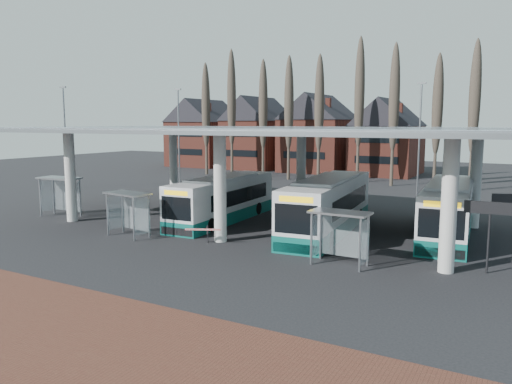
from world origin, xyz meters
The scene contains 15 objects.
ground centered at (0.00, 0.00, 0.00)m, with size 140.00×140.00×0.00m, color black.
station_canopy centered at (0.00, 8.00, 5.68)m, with size 32.00×16.00×6.34m.
poplar_row centered at (0.00, 33.00, 8.78)m, with size 45.10×1.10×14.50m.
townhouse_row centered at (-15.75, 44.00, 5.94)m, with size 36.80×10.30×12.25m.
lamp_post_a centered at (-18.00, 22.00, 5.34)m, with size 0.80×0.16×10.17m.
lamp_post_b centered at (6.00, 26.00, 5.34)m, with size 0.80×0.16×10.17m.
lamp_post_d centered at (-26.00, 14.00, 5.34)m, with size 0.80×0.16×10.17m.
bus_1 centered at (-3.12, 7.66, 1.43)m, with size 2.94×11.06×3.04m.
bus_2 centered at (4.36, 7.83, 1.58)m, with size 3.74×12.23×3.34m.
bus_3 centered at (10.93, 10.28, 1.51)m, with size 3.41×11.66×3.19m.
shelter_0 centered at (-14.11, 3.44, 2.04)m, with size 3.10×1.69×2.80m.
shelter_1 centered at (-5.38, 1.05, 1.89)m, with size 2.97×1.78×2.60m.
shelter_2 centered at (7.47, 1.34, 1.86)m, with size 2.79×1.45×2.56m.
info_sign_0 centered at (13.61, 3.20, 2.69)m, with size 2.16×0.26×3.21m.
barrier centered at (-0.41, 1.48, 0.76)m, with size 1.80×0.95×0.98m.
Camera 1 is at (15.11, -20.47, 6.61)m, focal length 35.00 mm.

